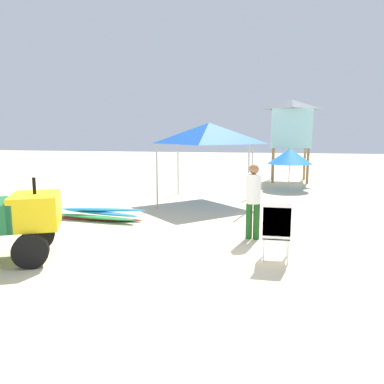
{
  "coord_description": "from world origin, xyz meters",
  "views": [
    {
      "loc": [
        1.5,
        -5.55,
        2.28
      ],
      "look_at": [
        -0.08,
        2.38,
        1.01
      ],
      "focal_mm": 34.91,
      "sensor_mm": 36.0,
      "label": 1
    }
  ],
  "objects_px": {
    "lifeguard_near_left": "(253,197)",
    "stacked_plastic_chairs": "(276,226)",
    "surfboard_pile": "(98,215)",
    "lifeguard_tower": "(291,124)",
    "popup_canopy": "(209,133)",
    "beach_umbrella_mid": "(290,156)"
  },
  "relations": [
    {
      "from": "stacked_plastic_chairs",
      "to": "lifeguard_near_left",
      "type": "relative_size",
      "value": 0.68
    },
    {
      "from": "popup_canopy",
      "to": "lifeguard_tower",
      "type": "distance_m",
      "value": 7.04
    },
    {
      "from": "lifeguard_tower",
      "to": "beach_umbrella_mid",
      "type": "xyz_separation_m",
      "value": [
        -0.16,
        -2.91,
        -1.38
      ]
    },
    {
      "from": "stacked_plastic_chairs",
      "to": "popup_canopy",
      "type": "xyz_separation_m",
      "value": [
        -2.08,
        5.61,
        1.64
      ]
    },
    {
      "from": "popup_canopy",
      "to": "beach_umbrella_mid",
      "type": "relative_size",
      "value": 1.56
    },
    {
      "from": "surfboard_pile",
      "to": "popup_canopy",
      "type": "bearing_deg",
      "value": 52.44
    },
    {
      "from": "surfboard_pile",
      "to": "lifeguard_tower",
      "type": "bearing_deg",
      "value": 60.45
    },
    {
      "from": "surfboard_pile",
      "to": "beach_umbrella_mid",
      "type": "distance_m",
      "value": 8.59
    },
    {
      "from": "stacked_plastic_chairs",
      "to": "lifeguard_near_left",
      "type": "bearing_deg",
      "value": 108.07
    },
    {
      "from": "lifeguard_near_left",
      "to": "lifeguard_tower",
      "type": "bearing_deg",
      "value": 82.75
    },
    {
      "from": "stacked_plastic_chairs",
      "to": "surfboard_pile",
      "type": "distance_m",
      "value": 5.17
    },
    {
      "from": "lifeguard_tower",
      "to": "beach_umbrella_mid",
      "type": "relative_size",
      "value": 2.15
    },
    {
      "from": "lifeguard_near_left",
      "to": "beach_umbrella_mid",
      "type": "height_order",
      "value": "beach_umbrella_mid"
    },
    {
      "from": "surfboard_pile",
      "to": "beach_umbrella_mid",
      "type": "bearing_deg",
      "value": 51.68
    },
    {
      "from": "surfboard_pile",
      "to": "lifeguard_near_left",
      "type": "xyz_separation_m",
      "value": [
        4.09,
        -0.98,
        0.78
      ]
    },
    {
      "from": "stacked_plastic_chairs",
      "to": "lifeguard_tower",
      "type": "distance_m",
      "value": 12.19
    },
    {
      "from": "popup_canopy",
      "to": "lifeguard_tower",
      "type": "relative_size",
      "value": 0.73
    },
    {
      "from": "lifeguard_tower",
      "to": "surfboard_pile",
      "type": "bearing_deg",
      "value": -119.55
    },
    {
      "from": "stacked_plastic_chairs",
      "to": "lifeguard_tower",
      "type": "bearing_deg",
      "value": 85.79
    },
    {
      "from": "stacked_plastic_chairs",
      "to": "lifeguard_tower",
      "type": "xyz_separation_m",
      "value": [
        0.88,
        11.98,
        2.1
      ]
    },
    {
      "from": "lifeguard_near_left",
      "to": "popup_canopy",
      "type": "distance_m",
      "value": 4.69
    },
    {
      "from": "lifeguard_near_left",
      "to": "stacked_plastic_chairs",
      "type": "bearing_deg",
      "value": -71.93
    }
  ]
}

